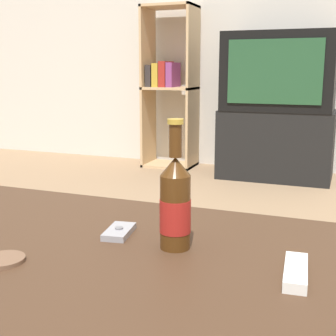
{
  "coord_description": "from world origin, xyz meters",
  "views": [
    {
      "loc": [
        0.51,
        -0.8,
        0.8
      ],
      "look_at": [
        0.06,
        0.36,
        0.53
      ],
      "focal_mm": 50.0,
      "sensor_mm": 36.0,
      "label": 1
    }
  ],
  "objects": [
    {
      "name": "cell_phone",
      "position": [
        0.05,
        0.09,
        0.44
      ],
      "size": [
        0.07,
        0.11,
        0.02
      ],
      "rotation": [
        0.0,
        0.0,
        0.16
      ],
      "color": "gray",
      "rests_on": "coffee_table"
    },
    {
      "name": "bookshelf",
      "position": [
        -0.89,
        2.81,
        0.68
      ],
      "size": [
        0.41,
        0.3,
        1.29
      ],
      "color": "tan",
      "rests_on": "ground_plane"
    },
    {
      "name": "coffee_table",
      "position": [
        0.0,
        0.0,
        0.37
      ],
      "size": [
        1.13,
        0.71,
        0.43
      ],
      "color": "#422B1C",
      "rests_on": "ground_plane"
    },
    {
      "name": "remote_control",
      "position": [
        0.44,
        0.01,
        0.44
      ],
      "size": [
        0.05,
        0.14,
        0.02
      ],
      "rotation": [
        0.0,
        0.0,
        0.09
      ],
      "color": "white",
      "rests_on": "coffee_table"
    },
    {
      "name": "tv_stand",
      "position": [
        0.01,
        2.71,
        0.25
      ],
      "size": [
        0.81,
        0.48,
        0.5
      ],
      "color": "black",
      "rests_on": "ground_plane"
    },
    {
      "name": "back_wall",
      "position": [
        0.0,
        3.02,
        1.3
      ],
      "size": [
        8.0,
        0.05,
        2.6
      ],
      "color": "beige",
      "rests_on": "ground_plane"
    },
    {
      "name": "beer_bottle",
      "position": [
        0.19,
        0.06,
        0.53
      ],
      "size": [
        0.06,
        0.06,
        0.27
      ],
      "color": "#47280F",
      "rests_on": "coffee_table"
    },
    {
      "name": "coaster",
      "position": [
        -0.09,
        -0.13,
        0.44
      ],
      "size": [
        0.08,
        0.08,
        0.01
      ],
      "color": "brown",
      "rests_on": "coffee_table"
    },
    {
      "name": "television",
      "position": [
        0.01,
        2.71,
        0.78
      ],
      "size": [
        0.77,
        0.5,
        0.55
      ],
      "color": "black",
      "rests_on": "tv_stand"
    }
  ]
}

